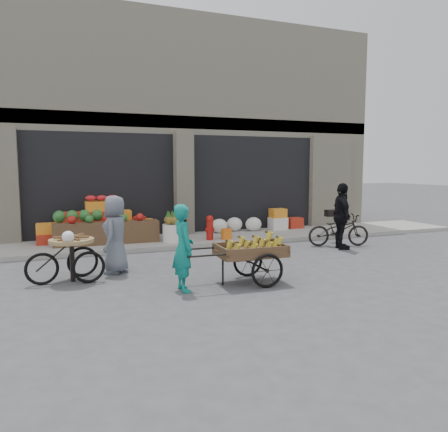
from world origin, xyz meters
name	(u,v)px	position (x,y,z in m)	size (l,w,h in m)	color
ground	(250,273)	(0.00, 0.00, 0.00)	(80.00, 80.00, 0.00)	#424244
sidewalk	(193,240)	(0.00, 4.10, 0.06)	(18.00, 2.20, 0.12)	gray
building	(161,136)	(0.00, 8.03, 3.37)	(14.00, 6.45, 7.00)	beige
fruit_display	(105,222)	(-2.48, 4.38, 0.67)	(3.10, 1.12, 1.24)	#B32B18
pineapple_bin	(172,233)	(-0.75, 3.60, 0.37)	(0.52, 0.52, 0.50)	silver
fire_hydrant	(210,227)	(0.35, 3.55, 0.50)	(0.22, 0.22, 0.71)	#A5140F
orange_bucket	(227,234)	(0.85, 3.50, 0.27)	(0.32, 0.32, 0.30)	orange
right_bay_goods	(263,222)	(2.61, 4.70, 0.41)	(3.35, 0.60, 0.70)	silver
seated_person	(180,222)	(-0.35, 4.20, 0.58)	(0.45, 0.35, 0.93)	black
banana_cart	(248,249)	(-0.38, -0.72, 0.66)	(2.19, 0.98, 0.90)	brown
vendor_woman	(183,248)	(-1.67, -0.78, 0.78)	(0.57, 0.37, 1.56)	#107A6E
tricycle_cart	(71,253)	(-3.51, 0.61, 0.57)	(1.45, 0.95, 0.95)	#9E7F51
vendor_grey	(115,234)	(-2.62, 1.03, 0.81)	(0.79, 0.52, 1.62)	slate
bicycle	(338,230)	(3.61, 1.94, 0.45)	(0.60, 1.72, 0.90)	black
cyclist	(342,216)	(3.41, 1.54, 0.89)	(1.05, 0.44, 1.78)	black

